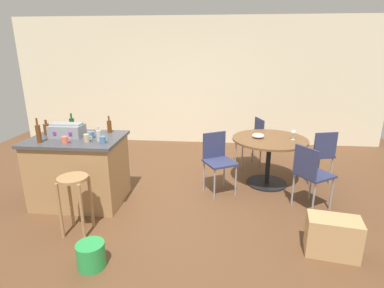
# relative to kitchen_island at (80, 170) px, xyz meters

# --- Properties ---
(ground_plane) EXTENTS (8.80, 8.80, 0.00)m
(ground_plane) POSITION_rel_kitchen_island_xyz_m (1.34, 0.10, -0.46)
(ground_plane) COLOR brown
(back_wall) EXTENTS (8.00, 0.10, 2.70)m
(back_wall) POSITION_rel_kitchen_island_xyz_m (1.34, 3.05, 0.89)
(back_wall) COLOR beige
(back_wall) RESTS_ON ground_plane
(kitchen_island) EXTENTS (1.20, 0.86, 0.92)m
(kitchen_island) POSITION_rel_kitchen_island_xyz_m (0.00, 0.00, 0.00)
(kitchen_island) COLOR #A37A4C
(kitchen_island) RESTS_ON ground_plane
(wooden_stool) EXTENTS (0.33, 0.33, 0.69)m
(wooden_stool) POSITION_rel_kitchen_island_xyz_m (0.28, -0.73, 0.04)
(wooden_stool) COLOR #A37A4C
(wooden_stool) RESTS_ON ground_plane
(dining_table) EXTENTS (1.13, 1.13, 0.74)m
(dining_table) POSITION_rel_kitchen_island_xyz_m (2.64, 0.83, 0.11)
(dining_table) COLOR black
(dining_table) RESTS_ON ground_plane
(folding_chair_near) EXTENTS (0.49, 0.49, 0.85)m
(folding_chair_near) POSITION_rel_kitchen_island_xyz_m (3.44, 0.97, 0.04)
(folding_chair_near) COLOR navy
(folding_chair_near) RESTS_ON ground_plane
(folding_chair_far) EXTENTS (0.50, 0.50, 0.86)m
(folding_chair_far) POSITION_rel_kitchen_island_xyz_m (2.46, 1.64, 0.04)
(folding_chair_far) COLOR navy
(folding_chair_far) RESTS_ON ground_plane
(folding_chair_left) EXTENTS (0.54, 0.54, 0.88)m
(folding_chair_left) POSITION_rel_kitchen_island_xyz_m (1.86, 0.48, 0.06)
(folding_chair_left) COLOR navy
(folding_chair_left) RESTS_ON ground_plane
(folding_chair_right) EXTENTS (0.56, 0.56, 0.87)m
(folding_chair_right) POSITION_rel_kitchen_island_xyz_m (3.06, 0.08, 0.06)
(folding_chair_right) COLOR navy
(folding_chair_right) RESTS_ON ground_plane
(toolbox) EXTENTS (0.42, 0.26, 0.18)m
(toolbox) POSITION_rel_kitchen_island_xyz_m (-0.13, 0.04, 0.55)
(toolbox) COLOR gray
(toolbox) RESTS_ON kitchen_island
(bottle_0) EXTENTS (0.07, 0.07, 0.26)m
(bottle_0) POSITION_rel_kitchen_island_xyz_m (-0.19, 0.32, 0.56)
(bottle_0) COLOR #194C23
(bottle_0) RESTS_ON kitchen_island
(bottle_1) EXTENTS (0.06, 0.06, 0.24)m
(bottle_1) POSITION_rel_kitchen_island_xyz_m (0.36, 0.29, 0.55)
(bottle_1) COLOR #603314
(bottle_1) RESTS_ON kitchen_island
(bottle_2) EXTENTS (0.08, 0.08, 0.21)m
(bottle_2) POSITION_rel_kitchen_island_xyz_m (-0.45, 0.10, 0.54)
(bottle_2) COLOR #603314
(bottle_2) RESTS_ON kitchen_island
(bottle_3) EXTENTS (0.06, 0.06, 0.31)m
(bottle_3) POSITION_rel_kitchen_island_xyz_m (-0.34, -0.26, 0.58)
(bottle_3) COLOR #603314
(bottle_3) RESTS_ON kitchen_island
(bottle_4) EXTENTS (0.07, 0.07, 0.19)m
(bottle_4) POSITION_rel_kitchen_island_xyz_m (0.36, -0.11, 0.53)
(bottle_4) COLOR #B7B2AD
(bottle_4) RESTS_ON kitchen_island
(cup_0) EXTENTS (0.12, 0.09, 0.09)m
(cup_0) POSITION_rel_kitchen_island_xyz_m (0.21, -0.01, 0.50)
(cup_0) COLOR #4C7099
(cup_0) RESTS_ON kitchen_island
(cup_1) EXTENTS (0.11, 0.07, 0.09)m
(cup_1) POSITION_rel_kitchen_island_xyz_m (0.45, -0.22, 0.50)
(cup_1) COLOR #4C7099
(cup_1) RESTS_ON kitchen_island
(cup_2) EXTENTS (0.12, 0.08, 0.09)m
(cup_2) POSITION_rel_kitchen_island_xyz_m (-0.01, -0.26, 0.50)
(cup_2) COLOR #DB6651
(cup_2) RESTS_ON kitchen_island
(cup_3) EXTENTS (0.12, 0.08, 0.10)m
(cup_3) POSITION_rel_kitchen_island_xyz_m (-0.45, 0.23, 0.51)
(cup_3) COLOR #4C7099
(cup_3) RESTS_ON kitchen_island
(cup_4) EXTENTS (0.11, 0.07, 0.10)m
(cup_4) POSITION_rel_kitchen_island_xyz_m (0.23, -0.17, 0.51)
(cup_4) COLOR tan
(cup_4) RESTS_ON kitchen_island
(wine_glass) EXTENTS (0.07, 0.07, 0.14)m
(wine_glass) POSITION_rel_kitchen_island_xyz_m (2.97, 0.80, 0.39)
(wine_glass) COLOR silver
(wine_glass) RESTS_ON dining_table
(serving_bowl) EXTENTS (0.18, 0.18, 0.07)m
(serving_bowl) POSITION_rel_kitchen_island_xyz_m (2.46, 0.85, 0.32)
(serving_bowl) COLOR white
(serving_bowl) RESTS_ON dining_table
(cardboard_box) EXTENTS (0.56, 0.37, 0.41)m
(cardboard_box) POSITION_rel_kitchen_island_xyz_m (3.06, -0.87, -0.26)
(cardboard_box) COLOR tan
(cardboard_box) RESTS_ON ground_plane
(plastic_bucket) EXTENTS (0.27, 0.27, 0.25)m
(plastic_bucket) POSITION_rel_kitchen_island_xyz_m (0.68, -1.30, -0.34)
(plastic_bucket) COLOR green
(plastic_bucket) RESTS_ON ground_plane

